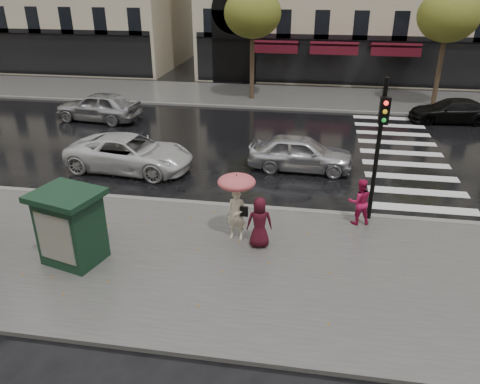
% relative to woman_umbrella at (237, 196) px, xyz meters
% --- Properties ---
extents(ground, '(160.00, 160.00, 0.00)m').
position_rel_woman_umbrella_xyz_m(ground, '(0.04, -0.86, -1.51)').
color(ground, black).
rests_on(ground, ground).
extents(near_sidewalk, '(90.00, 7.00, 0.12)m').
position_rel_woman_umbrella_xyz_m(near_sidewalk, '(0.04, -1.36, -1.45)').
color(near_sidewalk, '#474744').
rests_on(near_sidewalk, ground).
extents(far_sidewalk, '(90.00, 6.00, 0.12)m').
position_rel_woman_umbrella_xyz_m(far_sidewalk, '(0.04, 18.14, -1.45)').
color(far_sidewalk, '#474744').
rests_on(far_sidewalk, ground).
extents(near_kerb, '(90.00, 0.25, 0.14)m').
position_rel_woman_umbrella_xyz_m(near_kerb, '(0.04, 2.14, -1.44)').
color(near_kerb, slate).
rests_on(near_kerb, ground).
extents(far_kerb, '(90.00, 0.25, 0.14)m').
position_rel_woman_umbrella_xyz_m(far_kerb, '(0.04, 15.14, -1.44)').
color(far_kerb, slate).
rests_on(far_kerb, ground).
extents(zebra_crossing, '(3.60, 11.75, 0.01)m').
position_rel_woman_umbrella_xyz_m(zebra_crossing, '(6.04, 8.74, -1.51)').
color(zebra_crossing, silver).
rests_on(zebra_crossing, ground).
extents(tree_far_left, '(3.40, 3.40, 6.64)m').
position_rel_woman_umbrella_xyz_m(tree_far_left, '(-1.96, 17.14, 3.66)').
color(tree_far_left, '#38281C').
rests_on(tree_far_left, ground).
extents(tree_far_right, '(3.40, 3.40, 6.64)m').
position_rel_woman_umbrella_xyz_m(tree_far_right, '(9.04, 17.14, 3.66)').
color(tree_far_right, '#38281C').
rests_on(tree_far_right, ground).
extents(woman_umbrella, '(1.10, 1.10, 2.11)m').
position_rel_woman_umbrella_xyz_m(woman_umbrella, '(0.00, 0.00, 0.00)').
color(woman_umbrella, '#EDE3C3').
rests_on(woman_umbrella, near_sidewalk).
extents(woman_red, '(0.85, 0.73, 1.52)m').
position_rel_woman_umbrella_xyz_m(woman_red, '(3.65, 1.54, -0.63)').
color(woman_red, '#BA164B').
rests_on(woman_red, near_sidewalk).
extents(man_burgundy, '(0.83, 0.62, 1.54)m').
position_rel_woman_umbrella_xyz_m(man_burgundy, '(0.72, -0.33, -0.62)').
color(man_burgundy, '#420D1A').
rests_on(man_burgundy, near_sidewalk).
extents(traffic_light, '(0.29, 0.43, 4.56)m').
position_rel_woman_umbrella_xyz_m(traffic_light, '(4.04, 1.85, 1.37)').
color(traffic_light, black).
rests_on(traffic_light, near_sidewalk).
extents(newsstand, '(2.04, 1.85, 2.07)m').
position_rel_woman_umbrella_xyz_m(newsstand, '(-4.23, -1.89, -0.32)').
color(newsstand, black).
rests_on(newsstand, near_sidewalk).
extents(car_silver, '(4.29, 1.84, 1.44)m').
position_rel_woman_umbrella_xyz_m(car_silver, '(1.62, 6.06, -0.79)').
color(car_silver, silver).
rests_on(car_silver, ground).
extents(car_white, '(5.34, 2.84, 1.43)m').
position_rel_woman_umbrella_xyz_m(car_white, '(-5.25, 4.91, -0.80)').
color(car_white, silver).
rests_on(car_white, ground).
extents(car_black, '(4.43, 2.08, 1.25)m').
position_rel_woman_umbrella_xyz_m(car_black, '(9.31, 14.14, -0.89)').
color(car_black, black).
rests_on(car_black, ground).
extents(car_far_silver, '(4.82, 2.40, 1.58)m').
position_rel_woman_umbrella_xyz_m(car_far_silver, '(-9.55, 11.31, -0.72)').
color(car_far_silver, '#A3A2A7').
rests_on(car_far_silver, ground).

